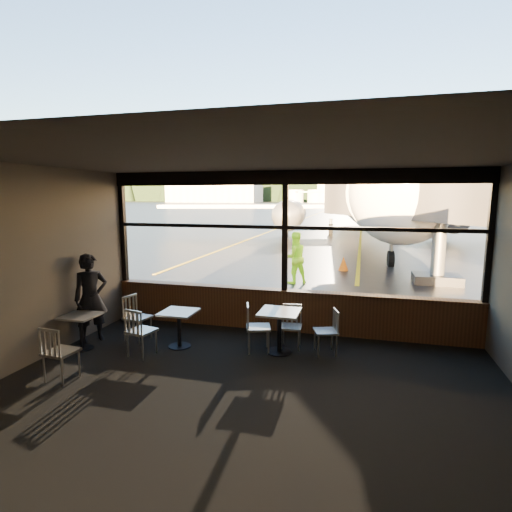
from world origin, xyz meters
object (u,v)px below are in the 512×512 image
at_px(passenger, 91,298).
at_px(ground_crew, 295,258).
at_px(cafe_table_near, 279,332).
at_px(cone_nose, 343,264).
at_px(cafe_table_mid, 179,329).
at_px(chair_near_e, 326,332).
at_px(chair_left_s, 61,352).
at_px(chair_mid_s, 142,331).
at_px(chair_mid_w, 138,318).
at_px(cafe_table_left, 81,332).
at_px(chair_near_n, 291,327).
at_px(chair_near_w, 258,328).
at_px(jet_bridge, 427,212).
at_px(airliner, 367,157).

xyz_separation_m(passenger, ground_crew, (3.10, 6.57, -0.02)).
bearing_deg(cafe_table_near, cone_nose, 85.16).
xyz_separation_m(cafe_table_mid, chair_near_e, (2.82, 0.39, 0.07)).
distance_m(chair_near_e, chair_left_s, 4.59).
distance_m(chair_mid_s, chair_mid_w, 0.86).
relative_size(cafe_table_mid, cafe_table_left, 1.05).
bearing_deg(chair_left_s, cafe_table_near, 37.27).
distance_m(cafe_table_near, cone_nose, 9.10).
xyz_separation_m(chair_mid_w, cone_nose, (3.73, 9.16, -0.19)).
distance_m(cafe_table_mid, chair_mid_w, 1.00).
xyz_separation_m(chair_left_s, ground_crew, (2.42, 8.25, 0.42)).
relative_size(chair_near_n, chair_mid_s, 0.91).
distance_m(chair_near_w, ground_crew, 6.27).
distance_m(cafe_table_near, chair_near_e, 0.87).
bearing_deg(chair_near_e, cafe_table_near, 83.05).
height_order(cafe_table_mid, cafe_table_left, cafe_table_mid).
distance_m(cafe_table_left, ground_crew, 7.67).
xyz_separation_m(chair_near_w, chair_mid_w, (-2.56, -0.06, 0.00)).
relative_size(chair_mid_w, cone_nose, 1.69).
xyz_separation_m(jet_bridge, cafe_table_left, (-7.20, -7.60, -2.10)).
height_order(ground_crew, cone_nose, ground_crew).
bearing_deg(cafe_table_left, chair_near_w, 13.22).
height_order(chair_near_n, ground_crew, ground_crew).
distance_m(cafe_table_near, chair_left_s, 3.77).
bearing_deg(chair_mid_s, passenger, 175.54).
xyz_separation_m(chair_near_e, cone_nose, (-0.09, 8.90, -0.16)).
bearing_deg(chair_near_e, chair_near_n, 62.24).
distance_m(airliner, chair_left_s, 26.19).
relative_size(cafe_table_left, ground_crew, 0.39).
relative_size(jet_bridge, chair_near_w, 11.98).
bearing_deg(airliner, chair_near_w, -99.88).
bearing_deg(cafe_table_left, passenger, 102.18).
distance_m(chair_mid_s, ground_crew, 7.22).
bearing_deg(ground_crew, cafe_table_near, 65.28).
bearing_deg(airliner, chair_mid_w, -106.04).
bearing_deg(chair_mid_s, chair_left_s, -107.26).
xyz_separation_m(cafe_table_near, chair_mid_s, (-2.45, -0.79, 0.06)).
xyz_separation_m(cafe_table_mid, cone_nose, (2.74, 9.29, -0.09)).
xyz_separation_m(cafe_table_mid, passenger, (-1.88, -0.14, 0.54)).
relative_size(cafe_table_mid, cone_nose, 1.31).
height_order(chair_near_w, ground_crew, ground_crew).
distance_m(airliner, cafe_table_near, 23.83).
xyz_separation_m(chair_near_n, chair_left_s, (-3.34, -2.32, 0.04)).
distance_m(chair_near_n, chair_mid_s, 2.84).
bearing_deg(airliner, cone_nose, -98.30).
distance_m(chair_mid_s, passenger, 1.53).
height_order(chair_near_n, passenger, passenger).
bearing_deg(cone_nose, passenger, -116.10).
distance_m(cafe_table_mid, chair_near_n, 2.20).
height_order(jet_bridge, chair_mid_s, jet_bridge).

